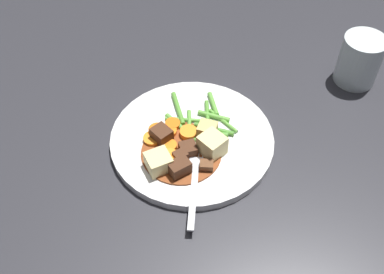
# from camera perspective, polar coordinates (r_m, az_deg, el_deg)

# --- Properties ---
(ground_plane) EXTENTS (3.00, 3.00, 0.00)m
(ground_plane) POSITION_cam_1_polar(r_m,az_deg,el_deg) (0.79, 0.00, -0.69)
(ground_plane) COLOR #2D2D33
(dinner_plate) EXTENTS (0.27, 0.27, 0.01)m
(dinner_plate) POSITION_cam_1_polar(r_m,az_deg,el_deg) (0.78, 0.00, -0.35)
(dinner_plate) COLOR white
(dinner_plate) RESTS_ON ground_plane
(stew_sauce) EXTENTS (0.13, 0.13, 0.00)m
(stew_sauce) POSITION_cam_1_polar(r_m,az_deg,el_deg) (0.76, -1.54, -1.77)
(stew_sauce) COLOR brown
(stew_sauce) RESTS_ON dinner_plate
(carrot_slice_0) EXTENTS (0.03, 0.03, 0.01)m
(carrot_slice_0) POSITION_cam_1_polar(r_m,az_deg,el_deg) (0.74, -2.70, -2.49)
(carrot_slice_0) COLOR orange
(carrot_slice_0) RESTS_ON dinner_plate
(carrot_slice_1) EXTENTS (0.03, 0.03, 0.01)m
(carrot_slice_1) POSITION_cam_1_polar(r_m,az_deg,el_deg) (0.78, -2.86, 0.66)
(carrot_slice_1) COLOR orange
(carrot_slice_1) RESTS_ON dinner_plate
(carrot_slice_2) EXTENTS (0.04, 0.04, 0.01)m
(carrot_slice_2) POSITION_cam_1_polar(r_m,az_deg,el_deg) (0.78, -4.26, 0.66)
(carrot_slice_2) COLOR orange
(carrot_slice_2) RESTS_ON dinner_plate
(carrot_slice_3) EXTENTS (0.03, 0.03, 0.01)m
(carrot_slice_3) POSITION_cam_1_polar(r_m,az_deg,el_deg) (0.79, -2.38, 1.53)
(carrot_slice_3) COLOR orange
(carrot_slice_3) RESTS_ON dinner_plate
(carrot_slice_4) EXTENTS (0.03, 0.03, 0.01)m
(carrot_slice_4) POSITION_cam_1_polar(r_m,az_deg,el_deg) (0.76, -2.76, -1.15)
(carrot_slice_4) COLOR orange
(carrot_slice_4) RESTS_ON dinner_plate
(carrot_slice_5) EXTENTS (0.04, 0.04, 0.01)m
(carrot_slice_5) POSITION_cam_1_polar(r_m,az_deg,el_deg) (0.77, -4.86, -0.24)
(carrot_slice_5) COLOR orange
(carrot_slice_5) RESTS_ON dinner_plate
(carrot_slice_6) EXTENTS (0.04, 0.04, 0.01)m
(carrot_slice_6) POSITION_cam_1_polar(r_m,az_deg,el_deg) (0.77, -0.58, 0.23)
(carrot_slice_6) COLOR orange
(carrot_slice_6) RESTS_ON dinner_plate
(potato_chunk_0) EXTENTS (0.03, 0.03, 0.03)m
(potato_chunk_0) POSITION_cam_1_polar(r_m,az_deg,el_deg) (0.77, 1.87, 0.80)
(potato_chunk_0) COLOR #DBBC6B
(potato_chunk_0) RESTS_ON dinner_plate
(potato_chunk_1) EXTENTS (0.05, 0.05, 0.04)m
(potato_chunk_1) POSITION_cam_1_polar(r_m,az_deg,el_deg) (0.74, 2.47, -0.99)
(potato_chunk_1) COLOR #EAD68C
(potato_chunk_1) RESTS_ON dinner_plate
(potato_chunk_2) EXTENTS (0.05, 0.05, 0.03)m
(potato_chunk_2) POSITION_cam_1_polar(r_m,az_deg,el_deg) (0.73, -4.12, -3.10)
(potato_chunk_2) COLOR #EAD68C
(potato_chunk_2) RESTS_ON dinner_plate
(meat_chunk_0) EXTENTS (0.02, 0.03, 0.01)m
(meat_chunk_0) POSITION_cam_1_polar(r_m,az_deg,el_deg) (0.73, 1.79, -3.54)
(meat_chunk_0) COLOR brown
(meat_chunk_0) RESTS_ON dinner_plate
(meat_chunk_1) EXTENTS (0.04, 0.04, 0.03)m
(meat_chunk_1) POSITION_cam_1_polar(r_m,az_deg,el_deg) (0.72, -1.56, -3.81)
(meat_chunk_1) COLOR #4C2B19
(meat_chunk_1) RESTS_ON dinner_plate
(meat_chunk_2) EXTENTS (0.04, 0.04, 0.02)m
(meat_chunk_2) POSITION_cam_1_polar(r_m,az_deg,el_deg) (0.75, -0.48, -1.51)
(meat_chunk_2) COLOR #4C2B19
(meat_chunk_2) RESTS_ON dinner_plate
(meat_chunk_3) EXTENTS (0.03, 0.03, 0.02)m
(meat_chunk_3) POSITION_cam_1_polar(r_m,az_deg,el_deg) (0.74, -1.43, -2.42)
(meat_chunk_3) COLOR #4C2B19
(meat_chunk_3) RESTS_ON dinner_plate
(meat_chunk_4) EXTENTS (0.04, 0.04, 0.03)m
(meat_chunk_4) POSITION_cam_1_polar(r_m,az_deg,el_deg) (0.76, -3.73, 0.20)
(meat_chunk_4) COLOR #4C2B19
(meat_chunk_4) RESTS_ON dinner_plate
(green_bean_0) EXTENTS (0.02, 0.06, 0.01)m
(green_bean_0) POSITION_cam_1_polar(r_m,az_deg,el_deg) (0.81, 2.68, 2.57)
(green_bean_0) COLOR #66AD42
(green_bean_0) RESTS_ON dinner_plate
(green_bean_1) EXTENTS (0.05, 0.04, 0.01)m
(green_bean_1) POSITION_cam_1_polar(r_m,az_deg,el_deg) (0.83, 2.53, 4.08)
(green_bean_1) COLOR #66AD42
(green_bean_1) RESTS_ON dinner_plate
(green_bean_2) EXTENTS (0.04, 0.08, 0.01)m
(green_bean_2) POSITION_cam_1_polar(r_m,az_deg,el_deg) (0.79, -1.31, 1.15)
(green_bean_2) COLOR #66AD42
(green_bean_2) RESTS_ON dinner_plate
(green_bean_3) EXTENTS (0.04, 0.08, 0.01)m
(green_bean_3) POSITION_cam_1_polar(r_m,az_deg,el_deg) (0.78, 1.55, 0.46)
(green_bean_3) COLOR #4C8E33
(green_bean_3) RESTS_ON dinner_plate
(green_bean_4) EXTENTS (0.02, 0.07, 0.01)m
(green_bean_4) POSITION_cam_1_polar(r_m,az_deg,el_deg) (0.78, 2.71, 0.98)
(green_bean_4) COLOR #4C8E33
(green_bean_4) RESTS_ON dinner_plate
(green_bean_5) EXTENTS (0.06, 0.06, 0.01)m
(green_bean_5) POSITION_cam_1_polar(r_m,az_deg,el_deg) (0.82, -1.72, 3.52)
(green_bean_5) COLOR #599E38
(green_bean_5) RESTS_ON dinner_plate
(green_bean_6) EXTENTS (0.05, 0.03, 0.01)m
(green_bean_6) POSITION_cam_1_polar(r_m,az_deg,el_deg) (0.79, -0.32, 1.72)
(green_bean_6) COLOR #66AD42
(green_bean_6) RESTS_ON dinner_plate
(green_bean_7) EXTENTS (0.07, 0.04, 0.01)m
(green_bean_7) POSITION_cam_1_polar(r_m,az_deg,el_deg) (0.80, 1.92, 2.35)
(green_bean_7) COLOR #599E38
(green_bean_7) RESTS_ON dinner_plate
(green_bean_8) EXTENTS (0.04, 0.08, 0.01)m
(green_bean_8) POSITION_cam_1_polar(r_m,az_deg,el_deg) (0.80, -0.31, 2.10)
(green_bean_8) COLOR #66AD42
(green_bean_8) RESTS_ON dinner_plate
(green_bean_9) EXTENTS (0.03, 0.06, 0.01)m
(green_bean_9) POSITION_cam_1_polar(r_m,az_deg,el_deg) (0.80, 3.83, 2.00)
(green_bean_9) COLOR #66AD42
(green_bean_9) RESTS_ON dinner_plate
(fork) EXTENTS (0.17, 0.08, 0.00)m
(fork) POSITION_cam_1_polar(r_m,az_deg,el_deg) (0.72, 0.36, -4.97)
(fork) COLOR silver
(fork) RESTS_ON dinner_plate
(water_glass) EXTENTS (0.08, 0.08, 0.09)m
(water_glass) POSITION_cam_1_polar(r_m,az_deg,el_deg) (0.92, 19.82, 8.84)
(water_glass) COLOR silver
(water_glass) RESTS_ON ground_plane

